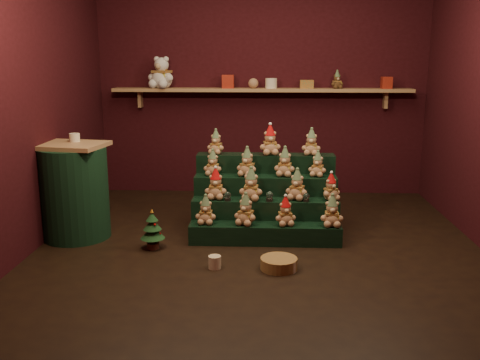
{
  "coord_description": "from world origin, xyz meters",
  "views": [
    {
      "loc": [
        0.04,
        -4.66,
        1.68
      ],
      "look_at": [
        -0.19,
        0.25,
        0.55
      ],
      "focal_mm": 40.0,
      "sensor_mm": 36.0,
      "label": 1
    }
  ],
  "objects_px": {
    "snow_globe_b": "(270,196)",
    "snow_globe_c": "(306,197)",
    "snow_globe_a": "(228,196)",
    "mug_right": "(290,267)",
    "side_table": "(75,191)",
    "mug_left": "(215,262)",
    "mini_christmas_tree": "(152,229)",
    "brown_bear": "(337,80)",
    "riser_tier_front": "(265,234)",
    "white_bear": "(162,68)",
    "wicker_basket": "(279,263)"
  },
  "relations": [
    {
      "from": "side_table",
      "to": "mini_christmas_tree",
      "type": "height_order",
      "value": "side_table"
    },
    {
      "from": "mug_left",
      "to": "snow_globe_c",
      "type": "bearing_deg",
      "value": 44.7
    },
    {
      "from": "snow_globe_b",
      "to": "side_table",
      "type": "bearing_deg",
      "value": -178.1
    },
    {
      "from": "riser_tier_front",
      "to": "snow_globe_b",
      "type": "distance_m",
      "value": 0.36
    },
    {
      "from": "side_table",
      "to": "riser_tier_front",
      "type": "bearing_deg",
      "value": 6.47
    },
    {
      "from": "snow_globe_b",
      "to": "white_bear",
      "type": "xyz_separation_m",
      "value": [
        -1.3,
        1.63,
        1.15
      ]
    },
    {
      "from": "mug_left",
      "to": "wicker_basket",
      "type": "height_order",
      "value": "mug_left"
    },
    {
      "from": "wicker_basket",
      "to": "mug_left",
      "type": "bearing_deg",
      "value": -179.21
    },
    {
      "from": "white_bear",
      "to": "snow_globe_c",
      "type": "bearing_deg",
      "value": -23.56
    },
    {
      "from": "side_table",
      "to": "mug_left",
      "type": "relative_size",
      "value": 8.64
    },
    {
      "from": "mini_christmas_tree",
      "to": "brown_bear",
      "type": "xyz_separation_m",
      "value": [
        1.85,
        1.98,
        1.24
      ]
    },
    {
      "from": "side_table",
      "to": "mug_left",
      "type": "height_order",
      "value": "side_table"
    },
    {
      "from": "snow_globe_c",
      "to": "mug_right",
      "type": "height_order",
      "value": "snow_globe_c"
    },
    {
      "from": "side_table",
      "to": "mug_left",
      "type": "distance_m",
      "value": 1.62
    },
    {
      "from": "riser_tier_front",
      "to": "snow_globe_a",
      "type": "distance_m",
      "value": 0.5
    },
    {
      "from": "side_table",
      "to": "mini_christmas_tree",
      "type": "xyz_separation_m",
      "value": [
        0.79,
        -0.29,
        -0.27
      ]
    },
    {
      "from": "snow_globe_b",
      "to": "brown_bear",
      "type": "distance_m",
      "value": 2.08
    },
    {
      "from": "brown_bear",
      "to": "mug_left",
      "type": "bearing_deg",
      "value": -132.97
    },
    {
      "from": "side_table",
      "to": "brown_bear",
      "type": "distance_m",
      "value": 3.28
    },
    {
      "from": "mini_christmas_tree",
      "to": "mug_left",
      "type": "xyz_separation_m",
      "value": [
        0.6,
        -0.43,
        -0.13
      ]
    },
    {
      "from": "white_bear",
      "to": "side_table",
      "type": "bearing_deg",
      "value": -86.64
    },
    {
      "from": "snow_globe_a",
      "to": "mug_right",
      "type": "distance_m",
      "value": 1.07
    },
    {
      "from": "mini_christmas_tree",
      "to": "snow_globe_b",
      "type": "bearing_deg",
      "value": 18.58
    },
    {
      "from": "brown_bear",
      "to": "wicker_basket",
      "type": "bearing_deg",
      "value": -122.39
    },
    {
      "from": "side_table",
      "to": "white_bear",
      "type": "xyz_separation_m",
      "value": [
        0.54,
        1.69,
        1.11
      ]
    },
    {
      "from": "snow_globe_b",
      "to": "white_bear",
      "type": "bearing_deg",
      "value": 128.54
    },
    {
      "from": "riser_tier_front",
      "to": "snow_globe_c",
      "type": "distance_m",
      "value": 0.52
    },
    {
      "from": "snow_globe_b",
      "to": "mug_right",
      "type": "relative_size",
      "value": 1.06
    },
    {
      "from": "snow_globe_c",
      "to": "side_table",
      "type": "distance_m",
      "value": 2.19
    },
    {
      "from": "mini_christmas_tree",
      "to": "white_bear",
      "type": "bearing_deg",
      "value": 97.17
    },
    {
      "from": "snow_globe_a",
      "to": "brown_bear",
      "type": "height_order",
      "value": "brown_bear"
    },
    {
      "from": "mini_christmas_tree",
      "to": "snow_globe_c",
      "type": "bearing_deg",
      "value": 14.19
    },
    {
      "from": "snow_globe_b",
      "to": "mug_left",
      "type": "xyz_separation_m",
      "value": [
        -0.45,
        -0.79,
        -0.36
      ]
    },
    {
      "from": "snow_globe_c",
      "to": "mug_left",
      "type": "distance_m",
      "value": 1.17
    },
    {
      "from": "wicker_basket",
      "to": "snow_globe_a",
      "type": "bearing_deg",
      "value": 121.1
    },
    {
      "from": "mug_right",
      "to": "white_bear",
      "type": "xyz_separation_m",
      "value": [
        -1.46,
        2.47,
        1.51
      ]
    },
    {
      "from": "snow_globe_a",
      "to": "side_table",
      "type": "distance_m",
      "value": 1.45
    },
    {
      "from": "snow_globe_c",
      "to": "brown_bear",
      "type": "distance_m",
      "value": 1.98
    },
    {
      "from": "mug_left",
      "to": "wicker_basket",
      "type": "relative_size",
      "value": 0.35
    },
    {
      "from": "mug_left",
      "to": "brown_bear",
      "type": "relative_size",
      "value": 0.51
    },
    {
      "from": "snow_globe_b",
      "to": "snow_globe_c",
      "type": "xyz_separation_m",
      "value": [
        0.34,
        0.0,
        -0.01
      ]
    },
    {
      "from": "snow_globe_c",
      "to": "mini_christmas_tree",
      "type": "relative_size",
      "value": 0.22
    },
    {
      "from": "snow_globe_c",
      "to": "side_table",
      "type": "bearing_deg",
      "value": -178.4
    },
    {
      "from": "mini_christmas_tree",
      "to": "mug_left",
      "type": "height_order",
      "value": "mini_christmas_tree"
    },
    {
      "from": "snow_globe_a",
      "to": "snow_globe_b",
      "type": "height_order",
      "value": "snow_globe_b"
    },
    {
      "from": "mini_christmas_tree",
      "to": "snow_globe_a",
      "type": "bearing_deg",
      "value": 28.39
    },
    {
      "from": "snow_globe_c",
      "to": "mini_christmas_tree",
      "type": "xyz_separation_m",
      "value": [
        -1.39,
        -0.35,
        -0.22
      ]
    },
    {
      "from": "snow_globe_c",
      "to": "brown_bear",
      "type": "relative_size",
      "value": 0.4
    },
    {
      "from": "snow_globe_c",
      "to": "snow_globe_b",
      "type": "bearing_deg",
      "value": -180.0
    },
    {
      "from": "mini_christmas_tree",
      "to": "wicker_basket",
      "type": "relative_size",
      "value": 1.23
    }
  ]
}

